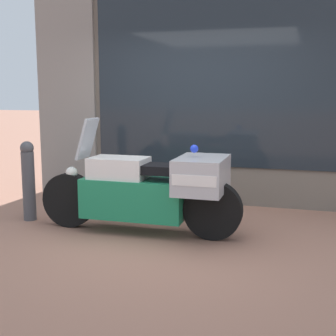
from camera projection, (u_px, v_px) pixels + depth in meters
The scene contains 5 objects.
ground_plane at pixel (162, 239), 5.14m from camera, with size 60.00×60.00×0.00m, color #9E6B56.
shop_building at pixel (177, 58), 6.80m from camera, with size 5.16×0.55×4.14m.
window_display at pixel (230, 171), 6.86m from camera, with size 3.76×0.30×1.81m.
paramedic_motorcycle at pixel (152, 188), 5.26m from camera, with size 2.39×0.76×1.30m.
street_bollard at pixel (28, 180), 5.83m from camera, with size 0.17×0.17×1.00m.
Camera 1 is at (1.51, -4.71, 1.61)m, focal length 50.00 mm.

